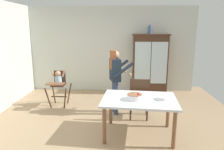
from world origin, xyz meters
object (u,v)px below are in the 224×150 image
high_chair_with_toddler (58,82)px  serving_bowl (162,98)px  adult_person (115,74)px  dining_table (139,103)px  birthday_cake (135,97)px  china_cabinet (150,64)px  ceramic_vase (150,30)px  dining_chair_far_side (139,96)px

high_chair_with_toddler → serving_bowl: (2.40, -1.50, 0.11)m
adult_person → dining_table: 1.18m
dining_table → birthday_cake: (-0.09, -0.06, 0.15)m
china_cabinet → serving_bowl: size_ratio=10.29×
dining_table → ceramic_vase: bearing=79.5°
china_cabinet → birthday_cake: (-0.64, -2.77, -0.14)m
china_cabinet → serving_bowl: china_cabinet is taller
high_chair_with_toddler → adult_person: (1.51, -0.42, 0.31)m
serving_bowl → ceramic_vase: bearing=88.2°
ceramic_vase → serving_bowl: ceramic_vase is taller
china_cabinet → serving_bowl: (-0.13, -2.75, -0.16)m
high_chair_with_toddler → dining_table: high_chair_with_toddler is taller
ceramic_vase → adult_person: (-0.98, -1.68, -1.00)m
dining_chair_far_side → high_chair_with_toddler: bearing=-15.5°
high_chair_with_toddler → china_cabinet: bearing=26.4°
high_chair_with_toddler → dining_table: (1.99, -1.46, -0.01)m
china_cabinet → adult_person: 1.96m
high_chair_with_toddler → dining_table: 2.46m
adult_person → birthday_cake: 1.17m
china_cabinet → serving_bowl: 2.76m
china_cabinet → high_chair_with_toddler: 2.84m
dining_table → adult_person: bearing=115.0°
birthday_cake → dining_chair_far_side: dining_chair_far_side is taller
ceramic_vase → birthday_cake: 3.07m
china_cabinet → dining_table: 2.77m
china_cabinet → dining_chair_far_side: (-0.48, -1.99, -0.38)m
china_cabinet → dining_chair_far_side: size_ratio=1.93×
birthday_cake → serving_bowl: 0.51m
ceramic_vase → birthday_cake: ceramic_vase is taller
china_cabinet → high_chair_with_toddler: size_ratio=1.95×
dining_table → dining_chair_far_side: size_ratio=1.53×
adult_person → china_cabinet: bearing=-47.2°
china_cabinet → high_chair_with_toddler: china_cabinet is taller
adult_person → dining_chair_far_side: (0.54, -0.32, -0.41)m
ceramic_vase → high_chair_with_toddler: bearing=-153.3°
serving_bowl → adult_person: bearing=129.7°
ceramic_vase → dining_table: (-0.50, -2.71, -1.32)m
dining_table → serving_bowl: (0.41, -0.04, 0.12)m
adult_person → ceramic_vase: bearing=-46.0°
china_cabinet → ceramic_vase: size_ratio=6.86×
adult_person → birthday_cake: (0.39, -1.10, -0.17)m
china_cabinet → high_chair_with_toddler: bearing=-153.7°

